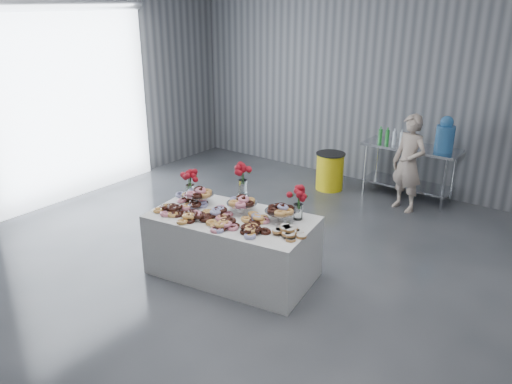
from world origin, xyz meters
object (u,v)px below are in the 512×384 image
at_px(water_jug, 445,136).
at_px(person, 409,163).
at_px(prep_table, 409,163).
at_px(display_table, 232,246).
at_px(trash_barrel, 330,171).

distance_m(water_jug, person, 0.71).
height_order(prep_table, person, person).
distance_m(prep_table, water_jug, 0.73).
distance_m(display_table, trash_barrel, 3.28).
bearing_deg(display_table, person, 74.12).
bearing_deg(person, display_table, -87.27).
bearing_deg(person, trash_barrel, -165.12).
xyz_separation_m(display_table, person, (0.90, 3.15, 0.38)).
distance_m(prep_table, trash_barrel, 1.33).
bearing_deg(water_jug, trash_barrel, -167.62).
relative_size(water_jug, trash_barrel, 0.86).
bearing_deg(trash_barrel, person, -3.72).
relative_size(display_table, water_jug, 3.43).
height_order(prep_table, trash_barrel, prep_table).
bearing_deg(trash_barrel, prep_table, 17.13).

